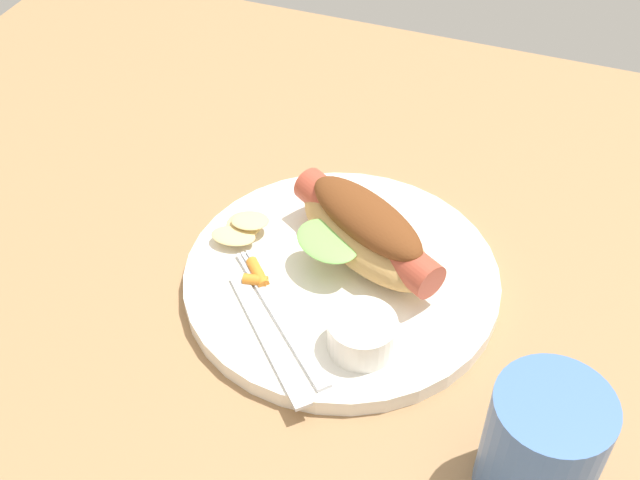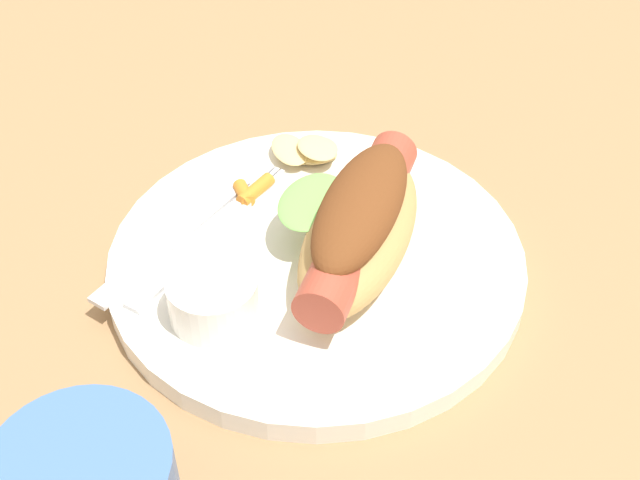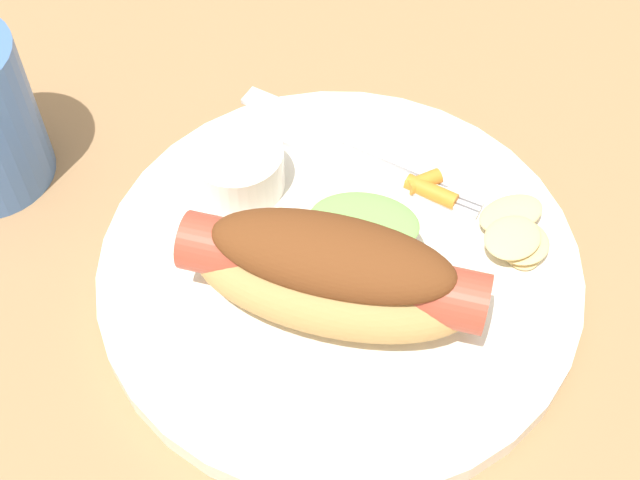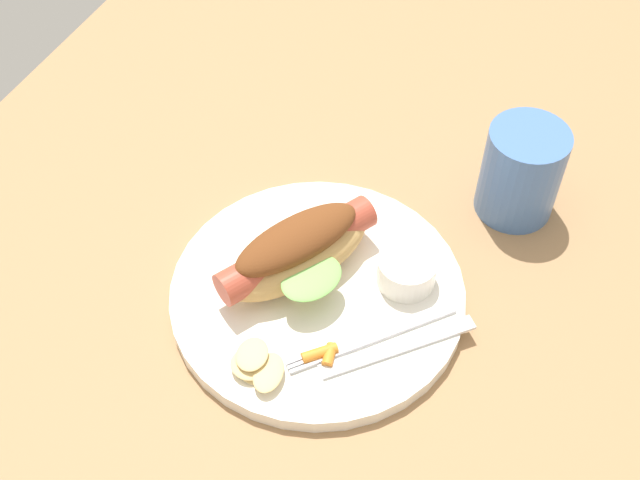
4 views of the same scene
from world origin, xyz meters
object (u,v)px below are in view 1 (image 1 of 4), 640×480
Objects in this scene: fork at (282,319)px; drinking_cup at (542,447)px; knife at (268,337)px; chips_pile at (242,228)px; plate at (343,275)px; carrot_garnish at (257,276)px; hot_dog at (365,231)px; sauce_ramekin at (362,334)px.

fork is 22.80cm from drinking_cup.
chips_pile is (-6.97, 10.41, 0.60)cm from knife.
carrot_garnish reaches higher than plate.
carrot_garnish is at bearing -53.67° from chips_pile.
fork is at bearing 97.89° from hot_dog.
drinking_cup is (18.80, -14.12, 4.18)cm from plate.
hot_dog is 10.19cm from sauce_ramekin.
knife is 4.83× the size of carrot_garnish.
sauce_ramekin is at bearing 155.87° from drinking_cup.
knife is 2.80× the size of chips_pile.
plate is at bearing -62.28° from knife.
hot_dog is 5.36× the size of carrot_garnish.
fork is 1.27× the size of drinking_cup.
knife is at bearing 100.51° from hot_dog.
fork reaches higher than plate.
hot_dog is 3.11× the size of chips_pile.
knife is (-0.30, -2.18, -0.02)cm from fork.
chips_pile reaches higher than fork.
knife is at bearing -107.65° from plate.
hot_dog reaches higher than plate.
sauce_ramekin is 7.57cm from knife.
chips_pile is at bearing -10.82° from knife.
drinking_cup is at bearing -27.57° from chips_pile.
knife is at bearing -58.45° from carrot_garnish.
plate is 10.01cm from knife.
fork and knife have the same top height.
chips_pile is at bearing 36.27° from hot_dog.
knife is at bearing -165.06° from sauce_ramekin.
chips_pile is 1.72× the size of carrot_garnish.
drinking_cup reaches higher than hot_dog.
drinking_cup reaches higher than chips_pile.
drinking_cup is (17.62, -16.15, 0.33)cm from hot_dog.
fork is at bearing 162.46° from drinking_cup.
sauce_ramekin reaches higher than plate.
plate is 7.65cm from carrot_garnish.
chips_pile is at bearing -5.62° from fork.
carrot_garnish is at bearing 157.93° from drinking_cup.
carrot_garnish is at bearing 0.37° from fork.
chips_pile is (-11.18, -1.12, -2.27)cm from hot_dog.
carrot_garnish is (-6.47, -3.87, 1.30)cm from plate.
chips_pile is at bearing 126.33° from carrot_garnish.
plate is 9.06× the size of carrot_garnish.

